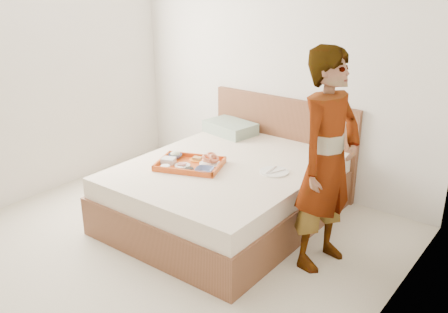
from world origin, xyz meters
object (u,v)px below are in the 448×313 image
at_px(bed, 226,192).
at_px(person, 327,161).
at_px(dinner_plate, 274,172).
at_px(tray, 190,164).

relative_size(bed, person, 1.18).
relative_size(bed, dinner_plate, 8.04).
height_order(dinner_plate, person, person).
height_order(bed, person, person).
xyz_separation_m(bed, dinner_plate, (0.44, 0.11, 0.27)).
xyz_separation_m(dinner_plate, person, (0.59, -0.23, 0.31)).
bearing_deg(tray, bed, 24.27).
distance_m(bed, tray, 0.44).
bearing_deg(bed, dinner_plate, 13.73).
distance_m(bed, person, 1.18).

